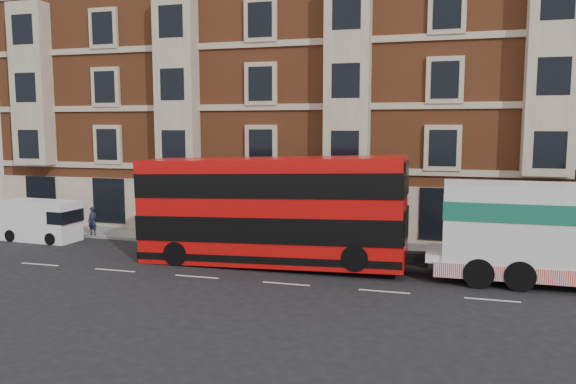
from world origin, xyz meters
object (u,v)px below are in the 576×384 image
object	(u,v)px
double_decker_bus	(270,209)
box_van	(41,221)
pedestrian	(93,221)
tow_truck	(554,232)

from	to	relation	value
double_decker_bus	box_van	size ratio (longest dim) A/B	2.78
box_van	double_decker_bus	bearing A→B (deg)	-4.31
double_decker_bus	pedestrian	xyz separation A→B (m)	(-11.81, 3.35, -1.67)
tow_truck	pedestrian	xyz separation A→B (m)	(-23.87, 3.35, -1.21)
double_decker_bus	tow_truck	size ratio (longest dim) A/B	1.25
box_van	pedestrian	bearing A→B (deg)	34.35
double_decker_bus	pedestrian	bearing A→B (deg)	164.15
box_van	pedestrian	world-z (taller)	box_van
double_decker_bus	box_van	distance (m)	14.39
box_van	pedestrian	xyz separation A→B (m)	(2.38, 1.42, -0.14)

